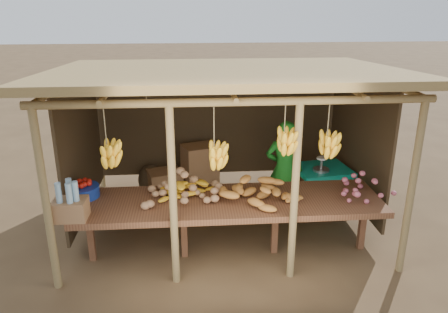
{
  "coord_description": "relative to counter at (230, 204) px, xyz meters",
  "views": [
    {
      "loc": [
        -0.48,
        -6.01,
        3.21
      ],
      "look_at": [
        0.0,
        0.0,
        1.05
      ],
      "focal_mm": 35.0,
      "sensor_mm": 36.0,
      "label": 1
    }
  ],
  "objects": [
    {
      "name": "ground",
      "position": [
        -0.0,
        0.95,
        -0.74
      ],
      "size": [
        60.0,
        60.0,
        0.0
      ],
      "primitive_type": "plane",
      "color": "brown",
      "rests_on": "ground"
    },
    {
      "name": "stall_structure",
      "position": [
        -0.03,
        0.83,
        1.17
      ],
      "size": [
        4.7,
        3.5,
        2.43
      ],
      "color": "olive",
      "rests_on": "ground"
    },
    {
      "name": "counter",
      "position": [
        0.0,
        0.0,
        0.0
      ],
      "size": [
        3.9,
        1.05,
        0.8
      ],
      "color": "brown",
      "rests_on": "ground"
    },
    {
      "name": "potato_heap",
      "position": [
        -0.56,
        0.1,
        0.24
      ],
      "size": [
        1.14,
        0.88,
        0.37
      ],
      "primitive_type": null,
      "rotation": [
        0.0,
        0.0,
        -0.32
      ],
      "color": "#A37954",
      "rests_on": "counter"
    },
    {
      "name": "sweet_potato_heap",
      "position": [
        0.34,
        -0.08,
        0.24
      ],
      "size": [
        1.12,
        0.72,
        0.36
      ],
      "primitive_type": null,
      "rotation": [
        0.0,
        0.0,
        0.07
      ],
      "color": "#BE7930",
      "rests_on": "counter"
    },
    {
      "name": "onion_heap",
      "position": [
        1.77,
        -0.04,
        0.24
      ],
      "size": [
        0.87,
        0.62,
        0.36
      ],
      "primitive_type": null,
      "rotation": [
        0.0,
        0.0,
        -0.2
      ],
      "color": "#C15E70",
      "rests_on": "counter"
    },
    {
      "name": "banana_pile",
      "position": [
        -0.54,
        0.15,
        0.24
      ],
      "size": [
        0.68,
        0.45,
        0.35
      ],
      "primitive_type": null,
      "rotation": [
        0.0,
        0.0,
        0.1
      ],
      "color": "yellow",
      "rests_on": "counter"
    },
    {
      "name": "tomato_basin",
      "position": [
        -1.9,
        0.24,
        0.15
      ],
      "size": [
        0.42,
        0.42,
        0.22
      ],
      "rotation": [
        0.0,
        0.0,
        -0.07
      ],
      "color": "navy",
      "rests_on": "counter"
    },
    {
      "name": "bottle_box",
      "position": [
        -1.9,
        -0.36,
        0.25
      ],
      "size": [
        0.39,
        0.31,
        0.48
      ],
      "color": "#8F6340",
      "rests_on": "counter"
    },
    {
      "name": "vendor",
      "position": [
        0.92,
        1.01,
        0.04
      ],
      "size": [
        0.64,
        0.5,
        1.56
      ],
      "primitive_type": "imported",
      "rotation": [
        0.0,
        0.0,
        2.9
      ],
      "color": "#1A751E",
      "rests_on": "ground"
    },
    {
      "name": "tarp_crate",
      "position": [
        1.56,
        1.13,
        -0.34
      ],
      "size": [
        0.91,
        0.82,
        0.98
      ],
      "color": "brown",
      "rests_on": "ground"
    },
    {
      "name": "carton_stack",
      "position": [
        -0.54,
        1.93,
        -0.35
      ],
      "size": [
        1.27,
        0.59,
        0.88
      ],
      "color": "#8F6340",
      "rests_on": "ground"
    },
    {
      "name": "burlap_sacks",
      "position": [
        -1.02,
        2.15,
        -0.49
      ],
      "size": [
        0.82,
        0.43,
        0.58
      ],
      "color": "#42321E",
      "rests_on": "ground"
    }
  ]
}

